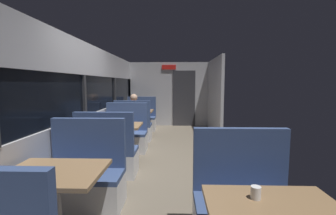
% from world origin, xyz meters
% --- Properties ---
extents(ground_plane, '(3.30, 9.20, 0.02)m').
position_xyz_m(ground_plane, '(0.00, 0.00, -0.01)').
color(ground_plane, '#665B4C').
extents(carriage_window_panel_left, '(0.09, 8.48, 2.30)m').
position_xyz_m(carriage_window_panel_left, '(-1.45, 0.00, 1.11)').
color(carriage_window_panel_left, '#B2B2B7').
rests_on(carriage_window_panel_left, ground_plane).
extents(carriage_end_bulkhead, '(2.90, 0.11, 2.30)m').
position_xyz_m(carriage_end_bulkhead, '(0.06, 4.19, 1.14)').
color(carriage_end_bulkhead, '#B2B2B7').
rests_on(carriage_end_bulkhead, ground_plane).
extents(carriage_aisle_panel_right, '(0.08, 2.40, 2.30)m').
position_xyz_m(carriage_aisle_panel_right, '(1.45, 3.00, 1.15)').
color(carriage_aisle_panel_right, '#B2B2B7').
rests_on(carriage_aisle_panel_right, ground_plane).
extents(dining_table_near_window, '(0.90, 0.70, 0.74)m').
position_xyz_m(dining_table_near_window, '(-0.89, -2.09, 0.64)').
color(dining_table_near_window, '#9E9EA3').
rests_on(dining_table_near_window, ground_plane).
extents(bench_near_window_facing_entry, '(0.95, 0.50, 1.10)m').
position_xyz_m(bench_near_window_facing_entry, '(-0.89, -1.39, 0.33)').
color(bench_near_window_facing_entry, silver).
rests_on(bench_near_window_facing_entry, ground_plane).
extents(dining_table_mid_window, '(0.90, 0.70, 0.74)m').
position_xyz_m(dining_table_mid_window, '(-0.89, 0.27, 0.64)').
color(dining_table_mid_window, '#9E9EA3').
rests_on(dining_table_mid_window, ground_plane).
extents(bench_mid_window_facing_end, '(0.95, 0.50, 1.10)m').
position_xyz_m(bench_mid_window_facing_end, '(-0.89, -0.43, 0.33)').
color(bench_mid_window_facing_end, silver).
rests_on(bench_mid_window_facing_end, ground_plane).
extents(bench_mid_window_facing_entry, '(0.95, 0.50, 1.10)m').
position_xyz_m(bench_mid_window_facing_entry, '(-0.89, 0.97, 0.33)').
color(bench_mid_window_facing_entry, silver).
rests_on(bench_mid_window_facing_entry, ground_plane).
extents(dining_table_far_window, '(0.90, 0.70, 0.74)m').
position_xyz_m(dining_table_far_window, '(-0.89, 2.63, 0.64)').
color(dining_table_far_window, '#9E9EA3').
rests_on(dining_table_far_window, ground_plane).
extents(bench_far_window_facing_end, '(0.95, 0.50, 1.10)m').
position_xyz_m(bench_far_window_facing_end, '(-0.89, 1.93, 0.33)').
color(bench_far_window_facing_end, silver).
rests_on(bench_far_window_facing_end, ground_plane).
extents(bench_far_window_facing_entry, '(0.95, 0.50, 1.10)m').
position_xyz_m(bench_far_window_facing_entry, '(-0.89, 3.33, 0.33)').
color(bench_far_window_facing_entry, silver).
rests_on(bench_far_window_facing_entry, ground_plane).
extents(bench_front_aisle_facing_entry, '(0.95, 0.50, 1.10)m').
position_xyz_m(bench_front_aisle_facing_entry, '(0.89, -1.99, 0.33)').
color(bench_front_aisle_facing_entry, silver).
rests_on(bench_front_aisle_facing_entry, ground_plane).
extents(seated_passenger, '(0.47, 0.55, 1.26)m').
position_xyz_m(seated_passenger, '(-0.89, 2.00, 0.54)').
color(seated_passenger, '#26262D').
rests_on(seated_passenger, ground_plane).
extents(coffee_cup_primary, '(0.07, 0.07, 0.09)m').
position_xyz_m(coffee_cup_primary, '(0.80, -2.55, 0.79)').
color(coffee_cup_primary, white).
rests_on(coffee_cup_primary, dining_table_front_aisle).
extents(coffee_cup_secondary, '(0.07, 0.07, 0.09)m').
position_xyz_m(coffee_cup_secondary, '(-1.02, 2.72, 0.79)').
color(coffee_cup_secondary, white).
rests_on(coffee_cup_secondary, dining_table_far_window).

